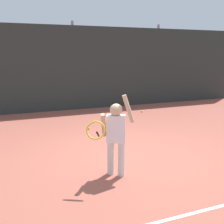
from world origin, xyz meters
The scene contains 12 objects.
ground_plane centered at (0.00, 0.00, 0.00)m, with size 20.00×20.00×0.00m, color #9E5142.
court_line_baseline centered at (0.00, -2.06, 0.00)m, with size 9.00×0.05×0.00m, color white.
back_fence_windscreen centered at (0.00, 4.73, 1.45)m, with size 13.74×0.08×2.90m, color #282D2B.
fence_post_2 centered at (0.00, 4.79, 1.53)m, with size 0.09×0.09×3.05m, color slate.
fence_post_3 centered at (3.36, 4.79, 1.53)m, with size 0.09×0.09×3.05m, color slate.
fence_post_4 centered at (6.72, 4.79, 1.53)m, with size 0.09×0.09×3.05m, color slate.
tennis_player centered at (-0.61, -0.70, 0.73)m, with size 0.87×0.55×1.35m.
tennis_ball_0 centered at (0.68, 3.21, 0.03)m, with size 0.07×0.07×0.07m, color #CCE033.
tennis_ball_1 centered at (-0.28, 2.05, 0.03)m, with size 0.07×0.07×0.07m, color #CCE033.
tennis_ball_2 centered at (0.92, 3.13, 0.03)m, with size 0.07×0.07×0.07m, color #CCE033.
tennis_ball_3 centered at (0.76, 2.40, 0.03)m, with size 0.07×0.07×0.07m, color #CCE033.
tennis_ball_4 centered at (2.02, 3.42, 0.03)m, with size 0.07×0.07×0.07m, color #CCE033.
Camera 1 is at (-2.11, -4.47, 1.98)m, focal length 42.37 mm.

